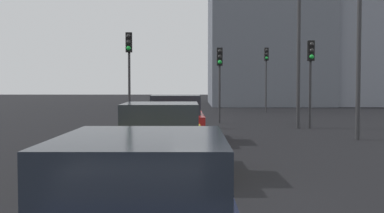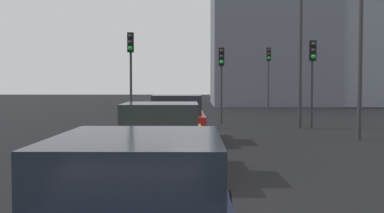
# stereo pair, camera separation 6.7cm
# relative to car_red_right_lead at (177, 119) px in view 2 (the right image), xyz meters

# --- Properties ---
(ground_plane) EXTENTS (160.00, 160.00, 0.20)m
(ground_plane) POSITION_rel_car_red_right_lead_xyz_m (-8.71, -1.50, -0.87)
(ground_plane) COLOR black
(car_red_right_lead) EXTENTS (4.13, 2.17, 1.60)m
(car_red_right_lead) POSITION_rel_car_red_right_lead_xyz_m (0.00, 0.00, 0.00)
(car_red_right_lead) COLOR maroon
(car_red_right_lead) RESTS_ON ground_plane
(car_yellow_right_second) EXTENTS (4.05, 2.06, 1.58)m
(car_yellow_right_second) POSITION_rel_car_red_right_lead_xyz_m (-6.26, 0.08, -0.01)
(car_yellow_right_second) COLOR gold
(car_yellow_right_second) RESTS_ON ground_plane
(traffic_light_near_left) EXTENTS (0.32, 0.28, 4.32)m
(traffic_light_near_left) POSITION_rel_car_red_right_lead_xyz_m (5.24, 2.33, 2.33)
(traffic_light_near_left) COLOR #2D2D30
(traffic_light_near_left) RESTS_ON ground_plane
(traffic_light_near_right) EXTENTS (0.32, 0.28, 3.79)m
(traffic_light_near_right) POSITION_rel_car_red_right_lead_xyz_m (7.38, -1.92, 1.97)
(traffic_light_near_right) COLOR #2D2D30
(traffic_light_near_right) RESTS_ON ground_plane
(traffic_light_far_left) EXTENTS (0.32, 0.29, 4.49)m
(traffic_light_far_left) POSITION_rel_car_red_right_lead_xyz_m (16.66, -5.65, 2.44)
(traffic_light_far_left) COLOR #2D2D30
(traffic_light_far_left) RESTS_ON ground_plane
(traffic_light_far_right) EXTENTS (0.32, 0.29, 3.91)m
(traffic_light_far_right) POSITION_rel_car_red_right_lead_xyz_m (4.76, -5.84, 2.05)
(traffic_light_far_right) COLOR #2D2D30
(traffic_light_far_right) RESTS_ON ground_plane
(street_lamp_kerbside) EXTENTS (0.56, 0.36, 8.08)m
(street_lamp_kerbside) POSITION_rel_car_red_right_lead_xyz_m (4.80, -5.29, 3.94)
(street_lamp_kerbside) COLOR #2D2D30
(street_lamp_kerbside) RESTS_ON ground_plane
(street_lamp_far) EXTENTS (0.56, 0.36, 6.59)m
(street_lamp_far) POSITION_rel_car_red_right_lead_xyz_m (0.33, -6.44, 3.16)
(street_lamp_far) COLOR #2D2D30
(street_lamp_far) RESTS_ON ground_plane
(building_facade_left) EXTENTS (11.66, 9.77, 16.74)m
(building_facade_left) POSITION_rel_car_red_right_lead_xyz_m (29.89, -15.50, 7.61)
(building_facade_left) COLOR gray
(building_facade_left) RESTS_ON ground_plane
(building_facade_center) EXTENTS (12.48, 10.65, 14.90)m
(building_facade_center) POSITION_rel_car_red_right_lead_xyz_m (29.81, -7.50, 6.68)
(building_facade_center) COLOR slate
(building_facade_center) RESTS_ON ground_plane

